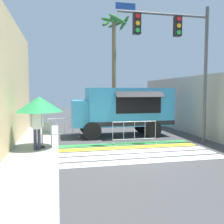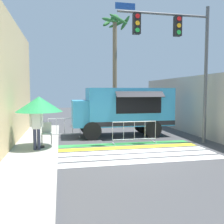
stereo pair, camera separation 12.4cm
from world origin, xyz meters
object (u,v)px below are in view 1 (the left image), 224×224
traffic_signal_pole (179,46)px  barricade_front (134,132)px  food_truck (121,108)px  patio_umbrella (39,104)px  barricade_side (64,128)px  palm_tree (114,49)px  vendor_person (37,124)px  folding_chair (47,131)px

traffic_signal_pole → barricade_front: size_ratio=2.96×
food_truck → patio_umbrella: bearing=-145.3°
barricade_side → palm_tree: size_ratio=0.22×
vendor_person → barricade_side: size_ratio=1.03×
vendor_person → palm_tree: (4.83, 7.33, 4.31)m
palm_tree → food_truck: bearing=-97.4°
traffic_signal_pole → vendor_person: (-6.39, -0.59, -3.42)m
barricade_front → barricade_side: bearing=146.5°
traffic_signal_pole → palm_tree: bearing=103.0°
food_truck → traffic_signal_pole: size_ratio=0.85×
traffic_signal_pole → barricade_side: size_ratio=3.74×
traffic_signal_pole → barricade_front: (-1.94, 0.63, -4.08)m
barricade_side → barricade_front: bearing=-33.5°
food_truck → patio_umbrella: (-4.21, -2.92, 0.41)m
food_truck → barricade_side: 3.33m
vendor_person → patio_umbrella: bearing=60.6°
palm_tree → traffic_signal_pole: bearing=-77.0°
traffic_signal_pole → folding_chair: (-6.05, 0.38, -3.86)m
traffic_signal_pole → barricade_side: traffic_signal_pole is taller
patio_umbrella → food_truck: bearing=34.7°
patio_umbrella → traffic_signal_pole: bearing=2.1°
traffic_signal_pole → folding_chair: size_ratio=6.68×
folding_chair → palm_tree: size_ratio=0.12×
traffic_signal_pole → vendor_person: traffic_signal_pole is taller
barricade_front → palm_tree: 7.89m
vendor_person → barricade_front: size_ratio=0.82×
food_truck → traffic_signal_pole: (2.08, -2.69, 3.05)m
barricade_front → barricade_side: (-3.30, 2.19, -0.01)m
folding_chair → vendor_person: 1.12m
food_truck → palm_tree: (0.52, 4.06, 3.94)m
palm_tree → barricade_front: bearing=-93.6°
patio_umbrella → palm_tree: (4.74, 6.98, 3.53)m
barricade_side → folding_chair: bearing=-108.5°
folding_chair → palm_tree: (4.50, 6.36, 4.75)m
food_truck → traffic_signal_pole: 4.57m
patio_umbrella → palm_tree: bearing=55.8°
barricade_front → palm_tree: palm_tree is taller
folding_chair → barricade_side: (0.81, 2.44, -0.24)m
palm_tree → patio_umbrella: bearing=-124.2°
vendor_person → barricade_side: vendor_person is taller
patio_umbrella → vendor_person: 0.86m
food_truck → barricade_front: size_ratio=2.52×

